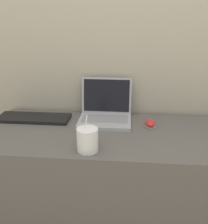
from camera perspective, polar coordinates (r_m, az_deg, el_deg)
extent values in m
cube|color=#BCB299|center=(1.69, 3.38, 16.55)|extent=(7.00, 0.04, 2.50)
cube|color=#5B5651|center=(1.68, 2.27, -15.96)|extent=(1.49, 0.61, 0.74)
cube|color=#ADADB2|center=(1.60, 0.14, -2.05)|extent=(0.32, 0.24, 0.02)
cube|color=gray|center=(1.61, 0.20, -1.43)|extent=(0.28, 0.13, 0.00)
cube|color=#ADADB2|center=(1.69, 0.56, 3.61)|extent=(0.32, 0.05, 0.23)
cube|color=black|center=(1.68, 0.55, 3.58)|extent=(0.29, 0.04, 0.20)
cylinder|color=white|center=(1.27, -3.62, -6.05)|extent=(0.10, 0.10, 0.12)
cylinder|color=black|center=(1.25, -3.68, -3.83)|extent=(0.09, 0.09, 0.01)
cylinder|color=white|center=(1.26, -4.14, -3.80)|extent=(0.02, 0.04, 0.14)
ellipsoid|color=#B2B2B7|center=(1.59, 10.00, -2.91)|extent=(0.06, 0.09, 0.01)
ellipsoid|color=red|center=(1.58, 10.04, -2.38)|extent=(0.06, 0.09, 0.04)
cube|color=black|center=(1.71, -15.03, -1.26)|extent=(0.45, 0.16, 0.02)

